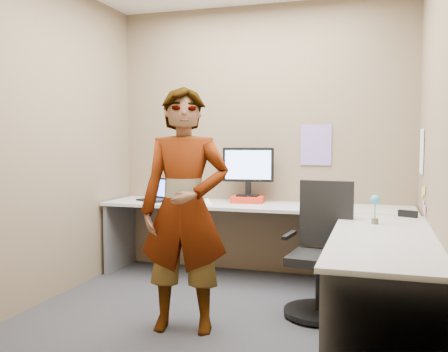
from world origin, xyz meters
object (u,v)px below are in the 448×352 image
(desk, at_px, (288,232))
(person, at_px, (185,210))
(monitor, at_px, (248,168))
(office_chair, at_px, (321,262))

(desk, relative_size, person, 1.74)
(desk, xyz_separation_m, person, (-0.59, -0.81, 0.27))
(monitor, relative_size, person, 0.30)
(monitor, xyz_separation_m, person, (-0.07, -1.53, -0.22))
(office_chair, height_order, person, person)
(monitor, xyz_separation_m, office_chair, (0.82, -0.94, -0.66))
(monitor, bearing_deg, person, -98.74)
(desk, height_order, person, person)
(monitor, height_order, office_chair, monitor)
(monitor, bearing_deg, desk, -60.27)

